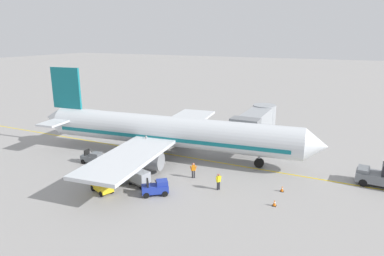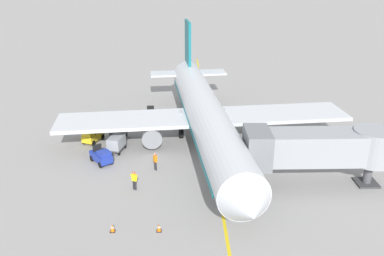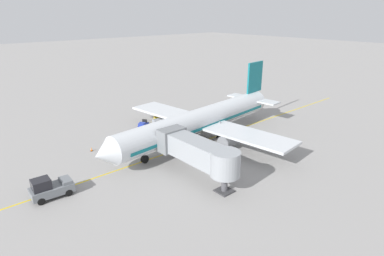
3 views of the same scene
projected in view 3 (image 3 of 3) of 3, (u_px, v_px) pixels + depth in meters
name	position (u px, v px, depth m)	size (l,w,h in m)	color
ground_plane	(207.00, 140.00, 51.40)	(400.00, 400.00, 0.00)	gray
gate_lead_in_line	(207.00, 140.00, 51.39)	(0.24, 80.00, 0.01)	gold
parked_airliner	(201.00, 120.00, 50.42)	(30.38, 37.35, 10.63)	silver
jet_bridge	(197.00, 151.00, 38.64)	(12.21, 3.50, 4.98)	#93999E
pushback_tractor	(50.00, 188.00, 35.21)	(2.47, 4.53, 2.40)	slate
baggage_tug_lead	(143.00, 126.00, 55.55)	(2.46, 2.72, 1.62)	#1E339E
baggage_tug_trailing	(206.00, 118.00, 59.77)	(1.38, 2.55, 1.62)	slate
baggage_tug_spare	(160.00, 117.00, 59.90)	(2.05, 2.77, 1.62)	gold
baggage_cart_front	(159.00, 123.00, 56.35)	(1.79, 2.98, 1.58)	#4C4C51
baggage_cart_second_in_train	(172.00, 119.00, 58.44)	(1.79, 2.98, 1.58)	#4C4C51
ground_crew_wing_walker	(153.00, 135.00, 50.90)	(0.45, 0.67, 1.69)	#232328
ground_crew_loader	(129.00, 137.00, 49.84)	(0.66, 0.46, 1.69)	#232328
safety_cone_nose_left	(91.00, 149.00, 47.17)	(0.36, 0.36, 0.59)	black
safety_cone_nose_right	(102.00, 156.00, 44.86)	(0.36, 0.36, 0.59)	black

